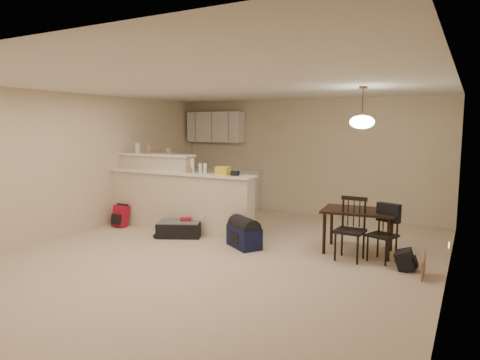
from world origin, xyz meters
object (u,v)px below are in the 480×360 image
Objects in this scene: pendant_lamp at (362,121)px; black_daypack at (405,260)px; dining_chair_far at (382,234)px; red_backpack at (121,216)px; navy_duffel at (244,237)px; suitcase at (180,229)px; dining_table at (359,215)px; dining_chair_near at (350,229)px.

black_daypack is at bearing -33.26° from pendant_lamp.
pendant_lamp is 1.66m from dining_chair_far.
red_backpack is 0.68× the size of navy_duffel.
black_daypack is (3.73, 0.04, 0.00)m from suitcase.
dining_chair_far reaches higher than navy_duffel.
dining_chair_far is 1.09× the size of suitcase.
red_backpack reaches higher than suitcase.
pendant_lamp reaches higher than suitcase.
suitcase is at bearing 87.77° from black_daypack.
pendant_lamp reaches higher than red_backpack.
navy_duffel is at bearing -165.96° from dining_table.
pendant_lamp is at bearing 164.41° from dining_chair_far.
red_backpack is 1.40× the size of black_daypack.
suitcase is at bearing -149.33° from navy_duffel.
suitcase is 1.80× the size of red_backpack.
dining_chair_near reaches higher than suitcase.
black_daypack is at bearing 35.68° from navy_duffel.
pendant_lamp reaches higher than navy_duffel.
red_backpack reaches higher than navy_duffel.
dining_chair_far is at bearing 3.28° from red_backpack.
navy_duffel is (2.75, -0.10, -0.04)m from red_backpack.
dining_chair_far is (0.41, -0.29, -0.18)m from dining_table.
black_daypack is at bearing -38.89° from dining_table.
navy_duffel is 2.07× the size of black_daypack.
pendant_lamp is 2.07m from black_daypack.
dining_chair_near reaches higher than dining_table.
pendant_lamp is at bearing 90.73° from dining_chair_near.
red_backpack is at bearing -157.45° from dining_chair_far.
pendant_lamp is 0.68× the size of dining_chair_near.
dining_table is 1.82× the size of pendant_lamp.
dining_chair_near is (-0.02, -0.44, -0.13)m from dining_table.
dining_chair_far is 2.75× the size of black_daypack.
suitcase is 2.53× the size of black_daypack.
red_backpack is at bearing -176.45° from dining_chair_near.
dining_chair_near is 1.21× the size of suitcase.
navy_duffel is at bearing 89.54° from black_daypack.
navy_duffel is at bearing -1.16° from red_backpack.
black_daypack is (0.35, -0.20, -0.28)m from dining_chair_far.
dining_chair_near is (-0.02, -0.44, -1.54)m from pendant_lamp.
dining_table is at bearing 7.29° from red_backpack.
dining_chair_far reaches higher than red_backpack.
dining_chair_far reaches higher than suitcase.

